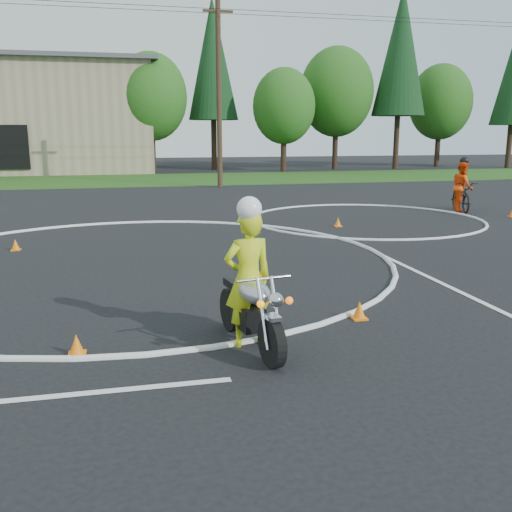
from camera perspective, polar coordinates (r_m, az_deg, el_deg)
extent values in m
plane|color=black|center=(10.89, -11.58, -3.97)|extent=(120.00, 120.00, 0.00)
cube|color=#1E4714|center=(37.59, -12.73, 7.41)|extent=(120.00, 10.00, 0.02)
torus|color=silver|center=(13.80, -11.93, -0.52)|extent=(12.12, 12.12, 0.12)
torus|color=silver|center=(20.41, 10.84, 3.63)|extent=(8.10, 8.10, 0.10)
cube|color=silver|center=(10.89, 22.28, -4.61)|extent=(0.12, 10.00, 0.01)
cylinder|color=black|center=(7.47, 1.61, -8.67)|extent=(0.24, 0.67, 0.66)
cylinder|color=black|center=(8.81, -2.53, -5.36)|extent=(0.24, 0.67, 0.66)
cube|color=black|center=(8.14, -0.79, -6.04)|extent=(0.41, 0.65, 0.33)
ellipsoid|color=#B6B6BB|center=(7.83, -0.19, -3.60)|extent=(0.51, 0.76, 0.31)
cube|color=black|center=(8.33, -1.64, -2.93)|extent=(0.39, 0.70, 0.11)
cylinder|color=silver|center=(7.38, 0.64, -5.76)|extent=(0.12, 0.40, 0.89)
cylinder|color=silver|center=(7.45, 2.05, -5.58)|extent=(0.12, 0.40, 0.89)
cube|color=white|center=(7.33, 1.70, -6.16)|extent=(0.19, 0.26, 0.06)
cylinder|color=silver|center=(7.46, 0.78, -2.29)|extent=(0.77, 0.17, 0.04)
sphere|color=silver|center=(7.18, 2.00, -4.44)|extent=(0.20, 0.20, 0.20)
sphere|color=orange|center=(7.13, 0.48, -4.83)|extent=(0.10, 0.10, 0.10)
sphere|color=orange|center=(7.29, 3.35, -4.47)|extent=(0.10, 0.10, 0.10)
cylinder|color=silver|center=(8.63, -0.79, -5.74)|extent=(0.24, 0.88, 0.09)
imported|color=#C8DB17|center=(8.04, -0.80, -2.32)|extent=(0.78, 0.58, 1.95)
sphere|color=white|center=(7.80, -0.68, 4.72)|extent=(0.35, 0.35, 0.35)
imported|color=black|center=(23.57, 19.86, 5.64)|extent=(1.35, 2.30, 1.14)
imported|color=#F1490C|center=(23.53, 19.93, 6.55)|extent=(0.95, 1.09, 1.90)
sphere|color=black|center=(23.47, 20.10, 8.93)|extent=(0.33, 0.33, 0.33)
cone|color=orange|center=(11.95, 0.71, -1.52)|extent=(0.22, 0.22, 0.30)
cube|color=orange|center=(11.98, 0.71, -2.15)|extent=(0.24, 0.24, 0.03)
cone|color=orange|center=(8.27, -17.51, -8.46)|extent=(0.22, 0.22, 0.30)
cube|color=orange|center=(8.32, -17.45, -9.33)|extent=(0.24, 0.24, 0.03)
cone|color=orange|center=(9.51, 10.29, -5.35)|extent=(0.22, 0.22, 0.30)
cube|color=orange|center=(9.55, 10.26, -6.13)|extent=(0.24, 0.24, 0.03)
cone|color=orange|center=(18.71, 8.20, 3.39)|extent=(0.22, 0.22, 0.30)
cube|color=orange|center=(18.73, 8.19, 2.98)|extent=(0.24, 0.24, 0.03)
cone|color=orange|center=(16.01, -22.92, 1.05)|extent=(0.22, 0.22, 0.30)
cube|color=orange|center=(16.04, -22.88, 0.58)|extent=(0.24, 0.24, 0.03)
cone|color=orange|center=(22.64, 24.24, 3.96)|extent=(0.22, 0.22, 0.30)
cube|color=orange|center=(22.66, 24.21, 3.63)|extent=(0.24, 0.24, 0.03)
cube|color=black|center=(43.10, -23.76, 9.93)|extent=(3.00, 0.16, 3.00)
cylinder|color=#382619|center=(44.54, -10.29, 10.31)|extent=(0.44, 0.44, 3.24)
ellipsoid|color=#1E5116|center=(44.59, -10.49, 15.39)|extent=(5.40, 5.40, 6.48)
cylinder|color=#382619|center=(47.03, -4.22, 11.00)|extent=(0.44, 0.44, 3.96)
cone|color=black|center=(47.35, -4.35, 19.08)|extent=(3.96, 3.96, 9.35)
cylinder|color=#382619|center=(45.16, 2.77, 10.28)|extent=(0.44, 0.44, 2.88)
ellipsoid|color=#1E5116|center=(45.18, 2.82, 14.75)|extent=(4.80, 4.80, 5.76)
cylinder|color=#382619|center=(48.61, 7.91, 10.75)|extent=(0.44, 0.44, 3.60)
ellipsoid|color=#1E5116|center=(48.70, 8.07, 15.93)|extent=(6.00, 6.00, 7.20)
cylinder|color=#382619|center=(49.69, 13.84, 10.96)|extent=(0.44, 0.44, 4.32)
cone|color=black|center=(50.10, 14.29, 19.28)|extent=(4.32, 4.32, 10.20)
cylinder|color=#382619|center=(53.84, 17.69, 10.24)|extent=(0.44, 0.44, 3.24)
ellipsoid|color=#1E5116|center=(53.88, 17.97, 14.44)|extent=(5.40, 5.40, 6.48)
cylinder|color=#382619|center=(54.08, 23.97, 9.97)|extent=(0.44, 0.44, 3.60)
cylinder|color=#382619|center=(45.53, -15.45, 9.88)|extent=(0.44, 0.44, 2.88)
ellipsoid|color=#1E5116|center=(45.55, -15.71, 14.30)|extent=(4.80, 4.80, 5.76)
cylinder|color=#473321|center=(31.95, -3.73, 15.84)|extent=(0.28, 0.28, 10.00)
cube|color=#473321|center=(32.48, -3.84, 23.25)|extent=(1.60, 0.12, 0.12)
cylinder|color=black|center=(32.97, -22.88, 22.21)|extent=(20.00, 0.02, 0.02)
cylinder|color=black|center=(34.99, 14.06, 22.14)|extent=(20.00, 0.02, 0.02)
cylinder|color=black|center=(35.96, 13.21, 21.90)|extent=(20.00, 0.02, 0.02)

